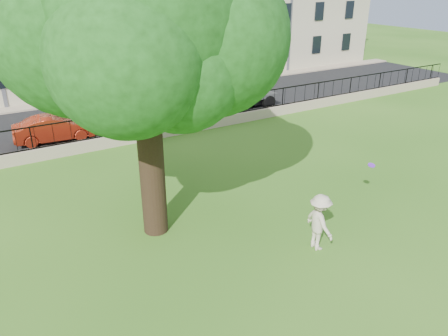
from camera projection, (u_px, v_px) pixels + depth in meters
ground at (292, 244)px, 14.47m from camera, size 120.00×120.00×0.00m
retaining_wall at (151, 134)px, 23.73m from camera, size 50.00×0.40×0.60m
iron_railing at (150, 119)px, 23.39m from camera, size 50.00×0.05×1.13m
street at (123, 117)px, 27.53m from camera, size 60.00×9.00×0.01m
sidewalk at (98, 98)px, 31.58m from camera, size 60.00×1.40×0.12m
tree at (136, 17)px, 12.43m from camera, size 8.39×6.59×10.58m
man at (319, 222)px, 13.91m from camera, size 0.85×1.31×1.92m
frisbee at (371, 165)px, 16.04m from camera, size 0.36×0.35×0.12m
red_sedan at (55, 128)px, 23.32m from camera, size 4.32×1.84×1.38m
white_van at (166, 106)px, 26.28m from camera, size 4.94×2.34×2.00m
blue_truck at (229, 92)px, 28.32m from camera, size 6.01×2.24×2.51m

